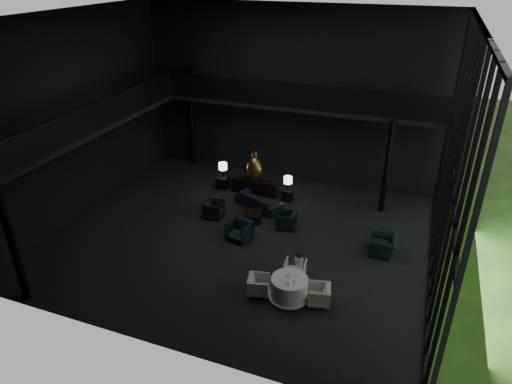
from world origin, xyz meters
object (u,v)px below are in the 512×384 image
(side_table_left, at_px, (222,182))
(lounge_armchair_south, at_px, (239,229))
(coffee_table, at_px, (252,216))
(dining_chair_west, at_px, (259,285))
(window_armchair, at_px, (383,243))
(lounge_armchair_west, at_px, (214,208))
(side_table_right, at_px, (287,195))
(lounge_armchair_east, at_px, (286,219))
(dining_table, at_px, (289,290))
(bronze_urn, at_px, (255,168))
(console, at_px, (255,186))
(child, at_px, (299,261))
(dining_chair_east, at_px, (319,295))
(sofa, at_px, (259,199))
(table_lamp_left, at_px, (223,167))
(dining_chair_north, at_px, (295,270))
(table_lamp_right, at_px, (288,181))

(side_table_left, xyz_separation_m, lounge_armchair_south, (2.44, -3.80, 0.18))
(coffee_table, bearing_deg, dining_chair_west, -66.18)
(window_armchair, bearing_deg, lounge_armchair_west, -93.68)
(dining_chair_west, bearing_deg, window_armchair, -55.56)
(side_table_right, relative_size, window_armchair, 0.52)
(lounge_armchair_east, relative_size, dining_table, 0.56)
(bronze_urn, bearing_deg, lounge_armchair_south, -77.70)
(window_armchair, relative_size, dining_chair_west, 1.60)
(console, xyz_separation_m, side_table_left, (-1.60, -0.01, -0.07))
(lounge_armchair_south, bearing_deg, child, -16.02)
(side_table_left, relative_size, window_armchair, 0.57)
(side_table_left, relative_size, coffee_table, 0.70)
(console, bearing_deg, dining_chair_east, -54.36)
(window_armchair, height_order, coffee_table, window_armchair)
(side_table_right, distance_m, child, 5.72)
(sofa, distance_m, lounge_armchair_east, 1.95)
(table_lamp_left, distance_m, dining_table, 8.36)
(console, distance_m, dining_chair_east, 7.76)
(bronze_urn, distance_m, table_lamp_left, 1.62)
(dining_chair_north, bearing_deg, window_armchair, -141.22)
(side_table_left, distance_m, lounge_armchair_south, 4.52)
(table_lamp_right, bearing_deg, lounge_armchair_south, -101.58)
(side_table_right, bearing_deg, coffee_table, -111.25)
(console, relative_size, side_table_right, 4.36)
(console, height_order, dining_table, dining_table)
(lounge_armchair_west, height_order, lounge_armchair_east, lounge_armchair_west)
(lounge_armchair_east, distance_m, dining_chair_west, 4.18)
(sofa, xyz_separation_m, window_armchair, (5.38, -1.60, -0.01))
(lounge_armchair_south, distance_m, dining_chair_east, 4.46)
(bronze_urn, height_order, side_table_left, bronze_urn)
(sofa, relative_size, lounge_armchair_south, 2.43)
(side_table_left, xyz_separation_m, dining_chair_north, (5.08, -5.35, 0.04))
(side_table_right, relative_size, child, 0.80)
(lounge_armchair_west, bearing_deg, dining_chair_west, -146.42)
(lounge_armchair_west, bearing_deg, table_lamp_left, 8.64)
(dining_chair_west, bearing_deg, table_lamp_left, 19.73)
(side_table_right, height_order, child, child)
(dining_table, height_order, dining_chair_west, dining_table)
(lounge_armchair_east, height_order, child, child)
(dining_chair_west, distance_m, child, 1.54)
(sofa, xyz_separation_m, coffee_table, (0.09, -1.08, -0.26))
(bronze_urn, xyz_separation_m, side_table_right, (1.60, -0.13, -1.02))
(lounge_armchair_east, bearing_deg, dining_chair_north, 17.41)
(sofa, height_order, dining_chair_west, sofa)
(dining_chair_north, xyz_separation_m, dining_chair_east, (1.05, -0.95, -0.01))
(lounge_armchair_south, relative_size, coffee_table, 1.16)
(table_lamp_left, relative_size, window_armchair, 0.69)
(lounge_armchair_east, distance_m, lounge_armchair_south, 2.02)
(side_table_right, bearing_deg, window_armchair, -31.29)
(child, bearing_deg, console, -56.35)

